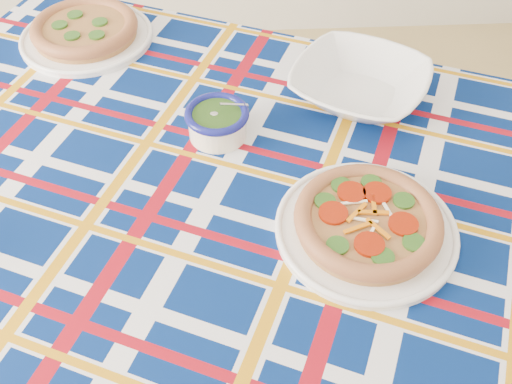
{
  "coord_description": "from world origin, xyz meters",
  "views": [
    {
      "loc": [
        0.32,
        -0.72,
        1.68
      ],
      "look_at": [
        0.36,
        0.03,
        0.87
      ],
      "focal_mm": 40.0,
      "sensor_mm": 36.0,
      "label": 1
    }
  ],
  "objects_px": {
    "pesto_bowl": "(217,120)",
    "main_focaccia_plate": "(368,221)",
    "dining_table": "(263,226)",
    "serving_bowl": "(359,84)"
  },
  "relations": [
    {
      "from": "serving_bowl",
      "to": "main_focaccia_plate",
      "type": "bearing_deg",
      "value": -97.75
    },
    {
      "from": "pesto_bowl",
      "to": "dining_table",
      "type": "bearing_deg",
      "value": -65.07
    },
    {
      "from": "dining_table",
      "to": "main_focaccia_plate",
      "type": "distance_m",
      "value": 0.24
    },
    {
      "from": "main_focaccia_plate",
      "to": "serving_bowl",
      "type": "xyz_separation_m",
      "value": [
        0.05,
        0.4,
        0.0
      ]
    },
    {
      "from": "pesto_bowl",
      "to": "main_focaccia_plate",
      "type": "bearing_deg",
      "value": -46.41
    },
    {
      "from": "pesto_bowl",
      "to": "serving_bowl",
      "type": "bearing_deg",
      "value": 19.21
    },
    {
      "from": "dining_table",
      "to": "serving_bowl",
      "type": "xyz_separation_m",
      "value": [
        0.24,
        0.3,
        0.12
      ]
    },
    {
      "from": "dining_table",
      "to": "main_focaccia_plate",
      "type": "relative_size",
      "value": 6.01
    },
    {
      "from": "serving_bowl",
      "to": "pesto_bowl",
      "type": "bearing_deg",
      "value": -160.79
    },
    {
      "from": "dining_table",
      "to": "pesto_bowl",
      "type": "relative_size",
      "value": 15.13
    }
  ]
}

